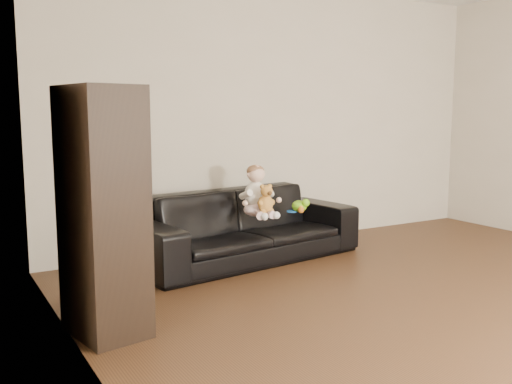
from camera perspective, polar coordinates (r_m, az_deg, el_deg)
wall_back at (r=5.88m, az=2.65°, el=7.65°), size 5.00×0.00×5.00m
wall_left at (r=2.30m, az=-13.08°, el=6.81°), size 0.00×5.50×5.50m
sofa at (r=5.18m, az=-1.13°, el=-3.40°), size 2.23×1.12×0.62m
cabinet at (r=3.50m, az=-15.04°, el=-2.02°), size 0.46×0.57×1.49m
shelf_item at (r=3.46m, az=-14.92°, el=3.48°), size 0.22×0.28×0.28m
baby at (r=5.06m, az=0.07°, el=-0.19°), size 0.36×0.42×0.46m
teddy_bear at (r=4.95m, az=1.00°, el=-0.73°), size 0.18×0.18×0.25m
toy_green at (r=5.33m, az=4.35°, el=-1.42°), size 0.17×0.19×0.11m
toy_rattle at (r=5.27m, az=4.52°, el=-1.79°), size 0.08×0.08×0.06m
toy_blue_disc at (r=5.33m, az=3.61°, el=-1.95°), size 0.11×0.11×0.01m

